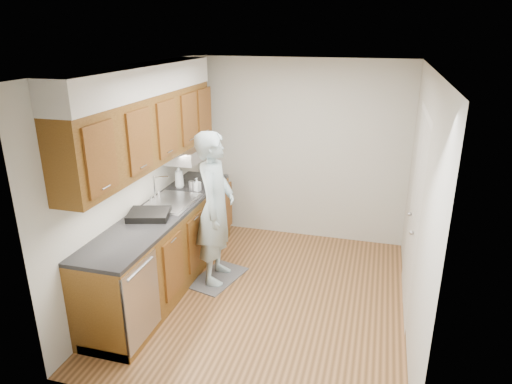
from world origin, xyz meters
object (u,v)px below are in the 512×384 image
dish_rack (149,214)px  steel_can (192,186)px  soap_bottle_a (179,176)px  soap_bottle_b (197,184)px  person (215,198)px

dish_rack → steel_can: bearing=67.2°
soap_bottle_a → steel_can: 0.24m
soap_bottle_a → soap_bottle_b: (0.26, -0.06, -0.07)m
soap_bottle_a → person: bearing=-36.2°
steel_can → dish_rack: 0.90m
soap_bottle_b → steel_can: size_ratio=1.30×
soap_bottle_a → steel_can: size_ratio=2.35×
soap_bottle_b → dish_rack: 0.94m
dish_rack → soap_bottle_a: bearing=79.7°
person → steel_can: size_ratio=15.72×
steel_can → dish_rack: steel_can is taller
person → steel_can: person is taller
person → dish_rack: bearing=126.2°
soap_bottle_a → soap_bottle_b: bearing=-12.8°
person → dish_rack: (-0.57, -0.50, -0.06)m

